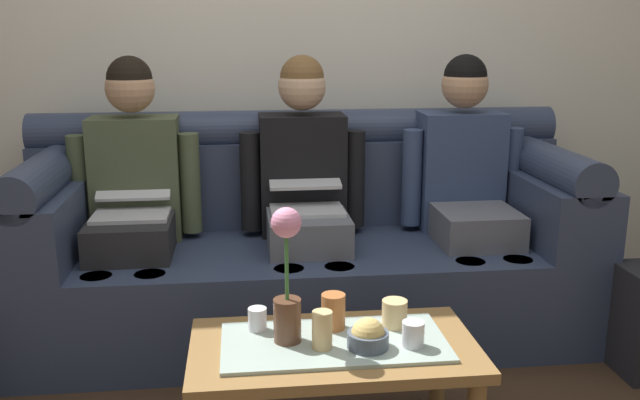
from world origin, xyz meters
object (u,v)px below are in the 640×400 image
cup_near_left (333,311)px  cup_far_right (413,334)px  cup_far_left (257,319)px  person_left (133,191)px  cup_near_right (322,330)px  person_middle (305,186)px  snack_bowl (368,337)px  person_right (467,182)px  coffee_table (334,358)px  flower_vase (287,278)px  cup_far_center (395,313)px  couch (305,249)px

cup_near_left → cup_far_right: (0.23, -0.16, -0.02)m
cup_far_left → cup_far_right: (0.47, -0.17, 0.00)m
person_left → cup_near_right: person_left is taller
person_middle → snack_bowl: size_ratio=9.51×
person_right → cup_near_left: bearing=-130.0°
person_right → coffee_table: (-0.73, -0.96, -0.34)m
person_middle → cup_near_left: person_middle is taller
person_middle → snack_bowl: 1.05m
flower_vase → cup_far_right: size_ratio=5.43×
flower_vase → cup_far_center: 0.40m
cup_near_right → cup_far_left: bearing=141.4°
cup_near_right → flower_vase: bearing=149.0°
person_left → cup_far_center: (0.95, -0.87, -0.24)m
person_left → snack_bowl: person_left is taller
snack_bowl → cup_far_center: bearing=51.2°
couch → person_left: person_left is taller
person_left → flower_vase: person_left is taller
person_left → flower_vase: size_ratio=2.82×
person_right → flower_vase: 1.29m
snack_bowl → cup_far_left: (-0.33, 0.17, 0.00)m
person_right → cup_far_left: (-0.97, -0.85, -0.24)m
person_right → cup_near_left: (-0.72, -0.86, -0.22)m
coffee_table → cup_far_center: bearing=21.6°
cup_far_right → cup_far_left: bearing=159.8°
snack_bowl → cup_near_left: size_ratio=1.09×
cup_near_left → cup_far_center: cup_near_left is taller
flower_vase → cup_far_center: size_ratio=4.78×
couch → cup_near_left: 0.87m
snack_bowl → cup_far_left: bearing=153.4°
person_middle → cup_far_center: (0.21, -0.87, -0.24)m
cup_near_right → person_middle: bearing=87.5°
cup_far_left → person_left: bearing=120.4°
couch → person_right: (0.73, -0.00, 0.29)m
cup_near_left → cup_far_left: size_ratio=1.56×
couch → person_right: size_ratio=1.99×
couch → person_right: person_right is taller
couch → person_middle: 0.29m
cup_near_left → snack_bowl: bearing=-60.3°
person_right → cup_near_left: size_ratio=10.40×
person_left → person_middle: same height
person_right → cup_near_right: (-0.78, -1.00, -0.22)m
couch → flower_vase: couch is taller
person_left → snack_bowl: 1.34m
flower_vase → cup_far_right: 0.43m
person_right → cup_far_right: (-0.50, -1.02, -0.24)m
person_middle → flower_vase: bearing=-98.8°
couch → cup_far_left: bearing=-105.5°
coffee_table → cup_far_left: cup_far_left is taller
cup_near_right → cup_near_left: bearing=69.1°
flower_vase → cup_near_right: bearing=-31.0°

